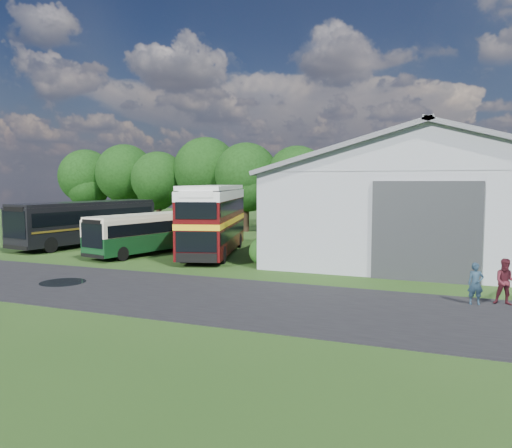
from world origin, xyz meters
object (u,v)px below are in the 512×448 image
at_px(storage_shed, 435,193).
at_px(visitor_a, 476,284).
at_px(bus_green_single, 152,232).
at_px(bus_maroon_double, 214,220).
at_px(bus_dark_single, 87,222).
at_px(visitor_b, 506,282).

height_order(storage_shed, visitor_a, storage_shed).
bearing_deg(bus_green_single, storage_shed, 37.77).
xyz_separation_m(bus_green_single, bus_maroon_double, (4.35, 0.94, 0.88)).
height_order(bus_dark_single, visitor_a, bus_dark_single).
relative_size(bus_maroon_double, visitor_b, 6.04).
relative_size(bus_green_single, visitor_b, 5.49).
bearing_deg(bus_maroon_double, visitor_b, -41.66).
xyz_separation_m(bus_dark_single, visitor_b, (28.77, -9.22, -0.88)).
bearing_deg(visitor_a, storage_shed, 85.00).
bearing_deg(storage_shed, visitor_b, -78.21).
distance_m(bus_maroon_double, visitor_b, 19.13).
height_order(storage_shed, visitor_b, storage_shed).
relative_size(bus_green_single, bus_maroon_double, 0.91).
bearing_deg(bus_maroon_double, bus_dark_single, 159.18).
bearing_deg(storage_shed, bus_green_single, -154.75).
bearing_deg(visitor_b, bus_maroon_double, 152.09).
bearing_deg(bus_green_single, bus_dark_single, 177.71).
height_order(storage_shed, bus_green_single, storage_shed).
height_order(storage_shed, bus_dark_single, storage_shed).
relative_size(bus_maroon_double, visitor_a, 6.68).
relative_size(storage_shed, bus_maroon_double, 2.19).
bearing_deg(visitor_a, visitor_b, 5.76).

